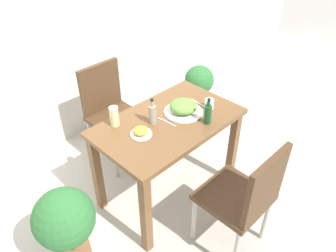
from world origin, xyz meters
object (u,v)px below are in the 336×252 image
(drink_cup, at_px, (209,104))
(condiment_bottle, at_px, (152,114))
(juice_glass, at_px, (114,116))
(potted_plant_right, at_px, (198,91))
(side_plate, at_px, (141,132))
(potted_plant_left, at_px, (67,227))
(sauce_bottle, at_px, (208,113))
(chair_far, at_px, (110,109))
(food_plate, at_px, (183,107))
(chair_near, at_px, (245,196))

(drink_cup, distance_m, condiment_bottle, 0.47)
(juice_glass, height_order, potted_plant_right, juice_glass)
(side_plate, bearing_deg, condiment_bottle, 16.42)
(condiment_bottle, xyz_separation_m, potted_plant_right, (1.03, 0.43, -0.42))
(condiment_bottle, height_order, potted_plant_right, condiment_bottle)
(potted_plant_left, relative_size, potted_plant_right, 1.09)
(drink_cup, height_order, sauce_bottle, sauce_bottle)
(chair_far, height_order, side_plate, chair_far)
(food_plate, height_order, sauce_bottle, sauce_bottle)
(chair_near, bearing_deg, chair_far, -90.27)
(food_plate, bearing_deg, drink_cup, -27.43)
(condiment_bottle, bearing_deg, side_plate, -163.58)
(juice_glass, xyz_separation_m, potted_plant_right, (1.23, 0.26, -0.41))
(drink_cup, xyz_separation_m, potted_plant_left, (-1.27, 0.03, -0.31))
(chair_far, relative_size, juice_glass, 6.18)
(chair_near, relative_size, potted_plant_right, 1.33)
(side_plate, relative_size, potted_plant_left, 0.20)
(chair_near, height_order, food_plate, chair_near)
(condiment_bottle, bearing_deg, sauce_bottle, -44.56)
(side_plate, distance_m, potted_plant_right, 1.32)
(food_plate, bearing_deg, chair_far, 102.28)
(sauce_bottle, bearing_deg, chair_near, -111.02)
(drink_cup, relative_size, potted_plant_left, 0.10)
(food_plate, bearing_deg, juice_glass, 152.55)
(potted_plant_right, bearing_deg, condiment_bottle, -157.33)
(food_plate, bearing_deg, sauce_bottle, -83.58)
(potted_plant_left, bearing_deg, chair_far, 40.65)
(chair_near, relative_size, potted_plant_left, 1.23)
(potted_plant_left, bearing_deg, food_plate, 3.55)
(juice_glass, bearing_deg, condiment_bottle, -40.62)
(side_plate, relative_size, sauce_bottle, 0.73)
(chair_far, xyz_separation_m, food_plate, (0.16, -0.73, 0.28))
(chair_far, xyz_separation_m, sauce_bottle, (0.18, -0.94, 0.31))
(chair_far, distance_m, side_plate, 0.79)
(juice_glass, distance_m, condiment_bottle, 0.27)
(juice_glass, bearing_deg, drink_cup, -27.45)
(drink_cup, xyz_separation_m, juice_glass, (-0.64, 0.33, 0.04))
(chair_far, xyz_separation_m, condiment_bottle, (-0.09, -0.67, 0.31))
(juice_glass, relative_size, potted_plant_right, 0.22)
(side_plate, bearing_deg, food_plate, -2.66)
(juice_glass, relative_size, condiment_bottle, 0.71)
(chair_near, xyz_separation_m, chair_far, (0.01, 1.43, 0.00))
(drink_cup, xyz_separation_m, potted_plant_right, (0.59, 0.59, -0.38))
(chair_far, relative_size, potted_plant_right, 1.33)
(condiment_bottle, relative_size, potted_plant_right, 0.30)
(food_plate, distance_m, sauce_bottle, 0.21)
(side_plate, relative_size, condiment_bottle, 0.73)
(drink_cup, xyz_separation_m, sauce_bottle, (-0.16, -0.11, 0.04))
(food_plate, relative_size, juice_glass, 1.98)
(juice_glass, height_order, condiment_bottle, condiment_bottle)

